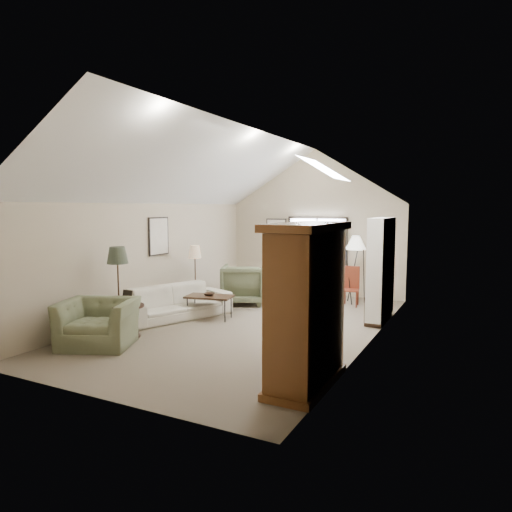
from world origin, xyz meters
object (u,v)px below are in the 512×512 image
at_px(sofa, 176,302).
at_px(side_table, 128,321).
at_px(armoire, 307,306).
at_px(coffee_table, 209,307).
at_px(armchair_far, 244,284).
at_px(side_chair, 351,286).
at_px(armchair_near, 98,323).

xyz_separation_m(sofa, side_table, (0.10, -1.60, -0.05)).
xyz_separation_m(armoire, coffee_table, (-3.19, 2.56, -0.85)).
relative_size(armchair_far, side_chair, 1.12).
relative_size(armoire, armchair_near, 1.79).
bearing_deg(side_table, armoire, -10.23).
bearing_deg(armchair_far, side_table, 59.07).
bearing_deg(side_chair, armoire, -88.68).
xyz_separation_m(armchair_far, side_chair, (2.48, 0.93, -0.01)).
height_order(armoire, coffee_table, armoire).
xyz_separation_m(sofa, side_chair, (3.09, 2.94, 0.13)).
xyz_separation_m(side_table, side_chair, (2.99, 4.54, 0.18)).
distance_m(armoire, side_table, 3.93).
relative_size(coffee_table, side_table, 1.63).
height_order(armoire, side_chair, armoire).
relative_size(armchair_near, side_chair, 1.27).
bearing_deg(sofa, side_table, -154.75).
bearing_deg(side_chair, armchair_far, -166.88).
bearing_deg(coffee_table, armchair_near, -105.28).
distance_m(armchair_near, side_table, 0.65).
height_order(armchair_near, side_chair, side_chair).
distance_m(side_table, side_chair, 5.44).
bearing_deg(side_chair, coffee_table, -139.28).
xyz_separation_m(armchair_near, coffee_table, (0.69, 2.51, -0.15)).
relative_size(side_table, side_chair, 0.63).
xyz_separation_m(sofa, coffee_table, (0.69, 0.28, -0.10)).
height_order(sofa, side_table, sofa).
relative_size(armchair_near, coffee_table, 1.24).
distance_m(sofa, side_chair, 4.27).
bearing_deg(armchair_near, sofa, 66.96).
height_order(armchair_far, side_table, armchair_far).
distance_m(armoire, armchair_near, 3.94).
height_order(side_table, side_chair, side_chair).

